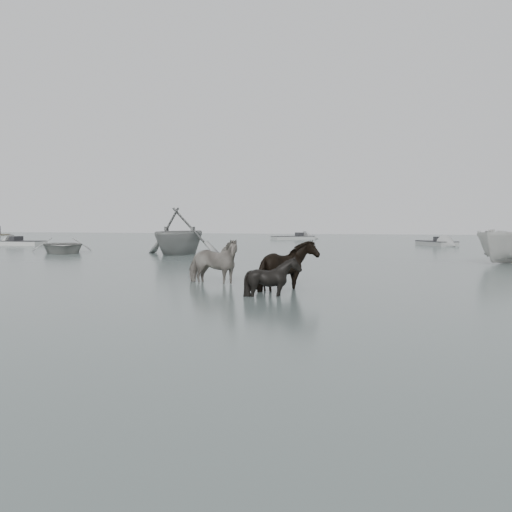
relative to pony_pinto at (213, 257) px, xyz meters
name	(u,v)px	position (x,y,z in m)	size (l,w,h in m)	color
ground	(227,295)	(1.30, -2.72, -0.86)	(140.00, 140.00, 0.00)	#4B5956
pony_pinto	(213,257)	(0.00, 0.00, 0.00)	(0.93, 2.04, 1.72)	black
pony_dark	(289,261)	(2.75, -1.22, -0.01)	(1.70, 1.45, 1.71)	black
pony_black	(273,271)	(2.56, -2.57, -0.17)	(1.11, 1.25, 1.38)	black
rowboat_lead	(62,244)	(-14.75, 14.42, -0.32)	(3.71, 5.20, 1.08)	#ACACA7
rowboat_trail	(180,230)	(-6.90, 14.67, 0.61)	(4.83, 5.60, 2.95)	gray
boat_small	(504,245)	(10.86, 11.68, 0.02)	(1.72, 4.57, 1.77)	beige
skiff_outer	(22,241)	(-23.88, 22.98, -0.49)	(5.03, 1.60, 0.75)	beige
skiff_mid	(437,241)	(9.00, 30.61, -0.49)	(5.35, 1.60, 0.75)	gray
skiff_far	(293,236)	(-4.83, 42.02, -0.49)	(6.29, 1.60, 0.75)	#A4A7A4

